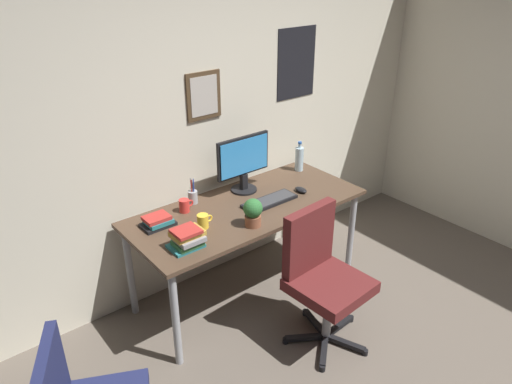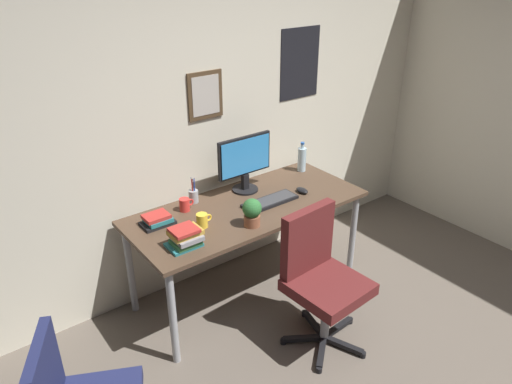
# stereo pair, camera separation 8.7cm
# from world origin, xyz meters

# --- Properties ---
(wall_back) EXTENTS (4.40, 0.10, 2.60)m
(wall_back) POSITION_xyz_m (0.00, 2.15, 1.30)
(wall_back) COLOR beige
(wall_back) RESTS_ON ground_plane
(desk) EXTENTS (1.75, 0.75, 0.75)m
(desk) POSITION_xyz_m (-0.10, 1.69, 0.68)
(desk) COLOR #4C3828
(desk) RESTS_ON ground_plane
(office_chair) EXTENTS (0.56, 0.57, 0.95)m
(office_chair) POSITION_xyz_m (-0.03, 1.00, 0.53)
(office_chair) COLOR #591E1E
(office_chair) RESTS_ON ground_plane
(monitor) EXTENTS (0.46, 0.20, 0.43)m
(monitor) POSITION_xyz_m (0.04, 1.91, 0.99)
(monitor) COLOR black
(monitor) RESTS_ON desk
(keyboard) EXTENTS (0.43, 0.15, 0.03)m
(keyboard) POSITION_xyz_m (0.06, 1.63, 0.76)
(keyboard) COLOR black
(keyboard) RESTS_ON desk
(computer_mouse) EXTENTS (0.06, 0.11, 0.04)m
(computer_mouse) POSITION_xyz_m (0.36, 1.61, 0.77)
(computer_mouse) COLOR black
(computer_mouse) RESTS_ON desk
(water_bottle) EXTENTS (0.07, 0.07, 0.25)m
(water_bottle) POSITION_xyz_m (0.63, 1.92, 0.86)
(water_bottle) COLOR silver
(water_bottle) RESTS_ON desk
(coffee_mug_near) EXTENTS (0.11, 0.08, 0.10)m
(coffee_mug_near) POSITION_xyz_m (-0.52, 1.64, 0.80)
(coffee_mug_near) COLOR yellow
(coffee_mug_near) RESTS_ON desk
(coffee_mug_far) EXTENTS (0.11, 0.07, 0.09)m
(coffee_mug_far) POSITION_xyz_m (-0.50, 1.90, 0.80)
(coffee_mug_far) COLOR red
(coffee_mug_far) RESTS_ON desk
(potted_plant) EXTENTS (0.13, 0.13, 0.20)m
(potted_plant) POSITION_xyz_m (-0.24, 1.45, 0.86)
(potted_plant) COLOR brown
(potted_plant) RESTS_ON desk
(pen_cup) EXTENTS (0.07, 0.07, 0.20)m
(pen_cup) POSITION_xyz_m (-0.38, 1.98, 0.80)
(pen_cup) COLOR #9EA0A5
(pen_cup) RESTS_ON desk
(book_stack_left) EXTENTS (0.22, 0.15, 0.08)m
(book_stack_left) POSITION_xyz_m (-0.74, 1.84, 0.79)
(book_stack_left) COLOR black
(book_stack_left) RESTS_ON desk
(book_stack_right) EXTENTS (0.21, 0.17, 0.13)m
(book_stack_right) POSITION_xyz_m (-0.73, 1.49, 0.81)
(book_stack_right) COLOR #26727A
(book_stack_right) RESTS_ON desk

